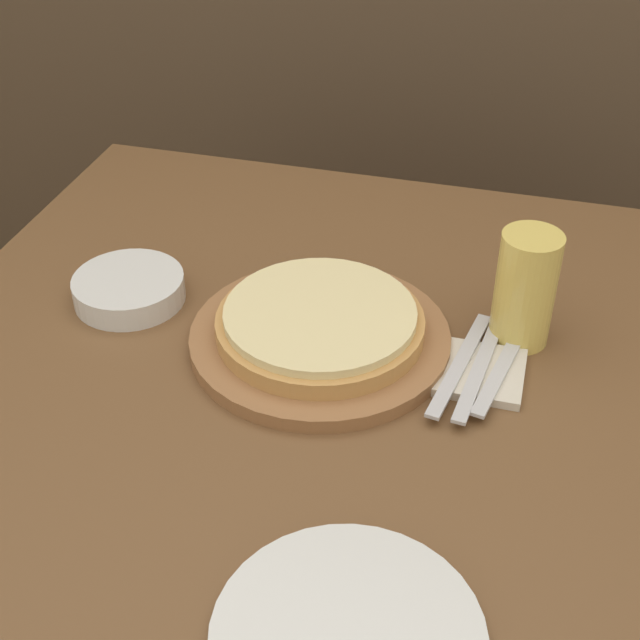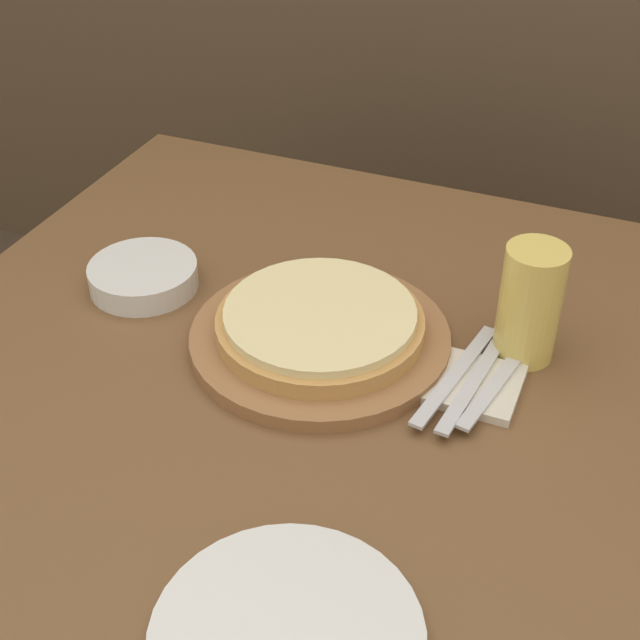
{
  "view_description": "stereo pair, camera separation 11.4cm",
  "coord_description": "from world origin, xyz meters",
  "px_view_note": "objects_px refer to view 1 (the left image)",
  "views": [
    {
      "loc": [
        0.22,
        -0.84,
        1.45
      ],
      "look_at": [
        -0.02,
        0.05,
        0.77
      ],
      "focal_mm": 50.0,
      "sensor_mm": 36.0,
      "label": 1
    },
    {
      "loc": [
        0.33,
        -0.8,
        1.45
      ],
      "look_at": [
        -0.02,
        0.05,
        0.77
      ],
      "focal_mm": 50.0,
      "sensor_mm": 36.0,
      "label": 2
    }
  ],
  "objects_px": {
    "side_bowl": "(129,289)",
    "pizza_on_board": "(320,330)",
    "dinner_knife": "(480,367)",
    "beer_glass": "(526,284)",
    "spoon": "(500,370)",
    "dinner_plate": "(348,638)",
    "fork": "(460,364)"
  },
  "relations": [
    {
      "from": "beer_glass",
      "to": "dinner_plate",
      "type": "height_order",
      "value": "beer_glass"
    },
    {
      "from": "side_bowl",
      "to": "dinner_knife",
      "type": "xyz_separation_m",
      "value": [
        0.49,
        -0.04,
        -0.0
      ]
    },
    {
      "from": "pizza_on_board",
      "to": "dinner_knife",
      "type": "height_order",
      "value": "pizza_on_board"
    },
    {
      "from": "side_bowl",
      "to": "pizza_on_board",
      "type": "bearing_deg",
      "value": -6.03
    },
    {
      "from": "dinner_knife",
      "to": "spoon",
      "type": "bearing_deg",
      "value": 0.0
    },
    {
      "from": "fork",
      "to": "dinner_knife",
      "type": "distance_m",
      "value": 0.02
    },
    {
      "from": "side_bowl",
      "to": "fork",
      "type": "distance_m",
      "value": 0.47
    },
    {
      "from": "pizza_on_board",
      "to": "beer_glass",
      "type": "height_order",
      "value": "beer_glass"
    },
    {
      "from": "pizza_on_board",
      "to": "beer_glass",
      "type": "bearing_deg",
      "value": 18.43
    },
    {
      "from": "spoon",
      "to": "pizza_on_board",
      "type": "bearing_deg",
      "value": 177.7
    },
    {
      "from": "beer_glass",
      "to": "spoon",
      "type": "bearing_deg",
      "value": -98.74
    },
    {
      "from": "pizza_on_board",
      "to": "spoon",
      "type": "height_order",
      "value": "pizza_on_board"
    },
    {
      "from": "dinner_knife",
      "to": "spoon",
      "type": "xyz_separation_m",
      "value": [
        0.02,
        0.0,
        0.0
      ]
    },
    {
      "from": "dinner_knife",
      "to": "dinner_plate",
      "type": "bearing_deg",
      "value": -99.41
    },
    {
      "from": "fork",
      "to": "side_bowl",
      "type": "bearing_deg",
      "value": 175.18
    },
    {
      "from": "pizza_on_board",
      "to": "side_bowl",
      "type": "bearing_deg",
      "value": 173.97
    },
    {
      "from": "fork",
      "to": "dinner_knife",
      "type": "height_order",
      "value": "same"
    },
    {
      "from": "dinner_plate",
      "to": "beer_glass",
      "type": "bearing_deg",
      "value": 77.97
    },
    {
      "from": "spoon",
      "to": "side_bowl",
      "type": "bearing_deg",
      "value": 175.65
    },
    {
      "from": "pizza_on_board",
      "to": "beer_glass",
      "type": "distance_m",
      "value": 0.27
    },
    {
      "from": "beer_glass",
      "to": "spoon",
      "type": "relative_size",
      "value": 0.84
    },
    {
      "from": "spoon",
      "to": "fork",
      "type": "bearing_deg",
      "value": -180.0
    },
    {
      "from": "side_bowl",
      "to": "spoon",
      "type": "relative_size",
      "value": 0.83
    },
    {
      "from": "dinner_plate",
      "to": "dinner_knife",
      "type": "distance_m",
      "value": 0.42
    },
    {
      "from": "side_bowl",
      "to": "spoon",
      "type": "distance_m",
      "value": 0.52
    },
    {
      "from": "beer_glass",
      "to": "dinner_knife",
      "type": "distance_m",
      "value": 0.12
    },
    {
      "from": "beer_glass",
      "to": "pizza_on_board",
      "type": "bearing_deg",
      "value": -161.57
    },
    {
      "from": "pizza_on_board",
      "to": "fork",
      "type": "height_order",
      "value": "pizza_on_board"
    },
    {
      "from": "beer_glass",
      "to": "side_bowl",
      "type": "relative_size",
      "value": 1.01
    },
    {
      "from": "beer_glass",
      "to": "side_bowl",
      "type": "bearing_deg",
      "value": -174.35
    },
    {
      "from": "beer_glass",
      "to": "dinner_knife",
      "type": "xyz_separation_m",
      "value": [
        -0.04,
        -0.09,
        -0.07
      ]
    },
    {
      "from": "side_bowl",
      "to": "fork",
      "type": "height_order",
      "value": "side_bowl"
    }
  ]
}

